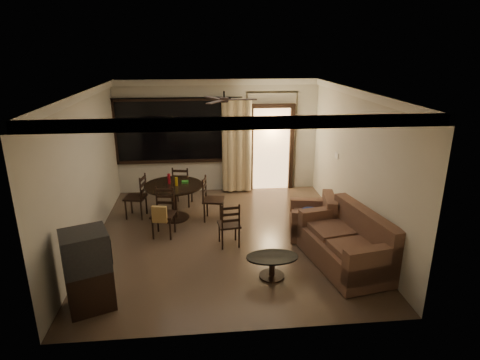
{
  "coord_description": "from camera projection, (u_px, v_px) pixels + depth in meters",
  "views": [
    {
      "loc": [
        -0.43,
        -7.07,
        3.53
      ],
      "look_at": [
        0.3,
        0.2,
        1.1
      ],
      "focal_mm": 30.0,
      "sensor_mm": 36.0,
      "label": 1
    }
  ],
  "objects": [
    {
      "name": "sofa",
      "position": [
        348.0,
        245.0,
        6.7
      ],
      "size": [
        1.24,
        1.9,
        0.94
      ],
      "rotation": [
        0.0,
        0.0,
        0.19
      ],
      "color": "#472C21",
      "rests_on": "ground"
    },
    {
      "name": "dining_chair_south",
      "position": [
        164.0,
        221.0,
        7.78
      ],
      "size": [
        0.49,
        0.54,
        0.95
      ],
      "rotation": [
        0.0,
        0.0,
        -0.19
      ],
      "color": "black",
      "rests_on": "ground"
    },
    {
      "name": "tv_cabinet",
      "position": [
        88.0,
        270.0,
        5.56
      ],
      "size": [
        0.77,
        0.74,
        1.16
      ],
      "rotation": [
        0.0,
        0.0,
        0.39
      ],
      "color": "black",
      "rests_on": "ground"
    },
    {
      "name": "room_shell",
      "position": [
        246.0,
        127.0,
        8.98
      ],
      "size": [
        5.5,
        6.7,
        5.5
      ],
      "color": "beige",
      "rests_on": "ground"
    },
    {
      "name": "dining_chair_west",
      "position": [
        137.0,
        205.0,
        8.67
      ],
      "size": [
        0.49,
        0.49,
        0.95
      ],
      "rotation": [
        0.0,
        0.0,
        -1.76
      ],
      "color": "black",
      "rests_on": "ground"
    },
    {
      "name": "ground",
      "position": [
        226.0,
        237.0,
        7.83
      ],
      "size": [
        5.5,
        5.5,
        0.0
      ],
      "primitive_type": "plane",
      "color": "#7F6651",
      "rests_on": "ground"
    },
    {
      "name": "side_chair",
      "position": [
        229.0,
        232.0,
        7.43
      ],
      "size": [
        0.43,
        0.43,
        0.87
      ],
      "rotation": [
        0.0,
        0.0,
        3.27
      ],
      "color": "black",
      "rests_on": "ground"
    },
    {
      "name": "dining_chair_north",
      "position": [
        183.0,
        193.0,
        9.34
      ],
      "size": [
        0.49,
        0.49,
        0.95
      ],
      "rotation": [
        0.0,
        0.0,
        2.95
      ],
      "color": "black",
      "rests_on": "ground"
    },
    {
      "name": "dining_table",
      "position": [
        174.0,
        192.0,
        8.5
      ],
      "size": [
        1.23,
        1.23,
        0.99
      ],
      "rotation": [
        0.0,
        0.0,
        -0.19
      ],
      "color": "black",
      "rests_on": "ground"
    },
    {
      "name": "armchair",
      "position": [
        315.0,
        220.0,
        7.76
      ],
      "size": [
        0.96,
        0.96,
        0.82
      ],
      "rotation": [
        0.0,
        0.0,
        -0.19
      ],
      "color": "#472C21",
      "rests_on": "ground"
    },
    {
      "name": "coffee_table",
      "position": [
        272.0,
        263.0,
        6.4
      ],
      "size": [
        0.84,
        0.5,
        0.37
      ],
      "rotation": [
        0.0,
        0.0,
        -0.33
      ],
      "color": "black",
      "rests_on": "ground"
    },
    {
      "name": "dining_chair_east",
      "position": [
        213.0,
        207.0,
        8.52
      ],
      "size": [
        0.49,
        0.49,
        0.95
      ],
      "rotation": [
        0.0,
        0.0,
        1.38
      ],
      "color": "black",
      "rests_on": "ground"
    }
  ]
}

